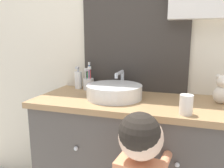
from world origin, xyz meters
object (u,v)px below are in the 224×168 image
sink_basin (115,91)px  soap_dispenser (78,80)px  toothbrush_holder (89,83)px  drinking_cup (186,105)px  teddy_bear (222,90)px

sink_basin → soap_dispenser: soap_dispenser is taller
toothbrush_holder → soap_dispenser: (-0.09, 0.02, 0.02)m
sink_basin → drinking_cup: sink_basin is taller
toothbrush_holder → soap_dispenser: bearing=169.6°
sink_basin → teddy_bear: 0.62m
teddy_bear → drinking_cup: 0.33m
toothbrush_holder → drinking_cup: toothbrush_holder is taller
soap_dispenser → teddy_bear: (0.96, -0.12, 0.01)m
soap_dispenser → teddy_bear: 0.97m
sink_basin → drinking_cup: size_ratio=4.00×
sink_basin → teddy_bear: size_ratio=2.34×
teddy_bear → drinking_cup: size_ratio=1.71×
soap_dispenser → teddy_bear: bearing=-7.2°
sink_basin → toothbrush_holder: (-0.25, 0.17, 0.00)m
teddy_bear → soap_dispenser: bearing=172.8°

